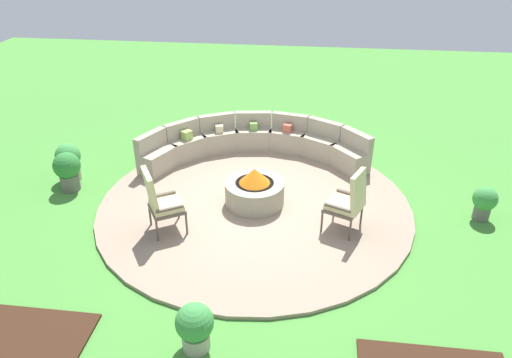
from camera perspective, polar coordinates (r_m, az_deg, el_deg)
The scene contains 11 objects.
ground_plane at distance 8.79m, azimuth -0.16°, elevation -3.19°, with size 24.00×24.00×0.00m, color #478C38.
patio_circle at distance 8.77m, azimuth -0.16°, elevation -3.03°, with size 5.66×5.66×0.06m, color gray.
mulch_bed_left at distance 6.90m, azimuth -27.36°, elevation -17.89°, with size 1.74×1.46×0.04m, color #382114.
fire_pit at distance 8.61m, azimuth -0.17°, elevation -1.32°, with size 1.07×1.07×0.71m.
curved_stone_bench at distance 10.26m, azimuth -0.31°, elevation 4.26°, with size 4.68×2.05×0.80m.
lounge_chair_front_left at distance 7.87m, azimuth -11.36°, elevation -2.53°, with size 0.73×0.75×1.16m.
lounge_chair_front_right at distance 7.90m, azimuth 11.05°, elevation -2.50°, with size 0.73×0.75×1.11m.
potted_plant_0 at distance 9.13m, azimuth 25.61°, elevation -2.44°, with size 0.42×0.42×0.62m.
potted_plant_1 at distance 10.13m, azimuth -21.43°, elevation 2.11°, with size 0.49×0.49×0.77m.
potted_plant_2 at distance 6.07m, azimuth -7.30°, elevation -16.96°, with size 0.47×0.47×0.66m.
potted_plant_3 at distance 9.77m, azimuth -21.57°, elevation 1.07°, with size 0.51×0.51×0.77m.
Camera 1 is at (0.95, -7.35, 4.72)m, focal length 33.52 mm.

